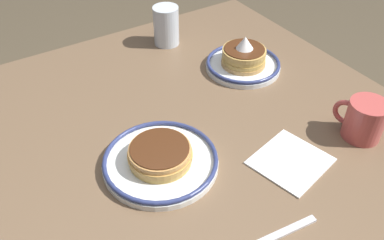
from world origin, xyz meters
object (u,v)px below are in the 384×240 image
plate_near_main (243,61)px  paper_napkin (291,161)px  coffee_mug (364,119)px  fork_near (273,237)px  drinking_glass (166,28)px  plate_center_pancakes (160,159)px

plate_near_main → paper_napkin: size_ratio=1.41×
plate_near_main → coffee_mug: plate_near_main is taller
fork_near → paper_napkin: bearing=-141.6°
plate_near_main → fork_near: (0.30, 0.48, -0.02)m
coffee_mug → fork_near: bearing=16.7°
paper_napkin → fork_near: size_ratio=0.81×
drinking_glass → fork_near: bearing=75.3°
drinking_glass → fork_near: size_ratio=0.64×
plate_center_pancakes → coffee_mug: 0.47m
plate_center_pancakes → paper_napkin: size_ratio=1.66×
coffee_mug → fork_near: 0.37m
coffee_mug → fork_near: size_ratio=0.63×
drinking_glass → paper_napkin: size_ratio=0.79×
plate_near_main → drinking_glass: 0.27m
plate_center_pancakes → drinking_glass: bearing=-121.1°
drinking_glass → plate_near_main: bearing=114.8°
plate_center_pancakes → fork_near: bearing=107.2°
plate_center_pancakes → plate_near_main: bearing=-151.5°
plate_center_pancakes → paper_napkin: plate_center_pancakes is taller
plate_near_main → plate_center_pancakes: bearing=28.5°
plate_near_main → drinking_glass: size_ratio=1.78×
fork_near → plate_center_pancakes: bearing=-72.8°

